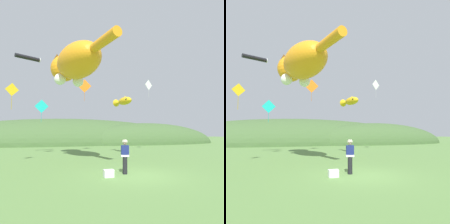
{
  "view_description": "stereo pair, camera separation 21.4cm",
  "coord_description": "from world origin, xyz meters",
  "views": [
    {
      "loc": [
        -4.53,
        -10.31,
        2.24
      ],
      "look_at": [
        0.0,
        4.0,
        3.53
      ],
      "focal_mm": 35.0,
      "sensor_mm": 36.0,
      "label": 1
    },
    {
      "loc": [
        -4.32,
        -10.37,
        2.24
      ],
      "look_at": [
        0.0,
        4.0,
        3.53
      ],
      "focal_mm": 35.0,
      "sensor_mm": 36.0,
      "label": 2
    }
  ],
  "objects": [
    {
      "name": "kite_tube_streamer",
      "position": [
        -5.93,
        9.92,
        8.7
      ],
      "size": [
        2.16,
        1.26,
        0.44
      ],
      "color": "black"
    },
    {
      "name": "kite_diamond_orange",
      "position": [
        -0.45,
        12.18,
        6.93
      ],
      "size": [
        1.42,
        0.2,
        2.33
      ],
      "color": "orange"
    },
    {
      "name": "ground_plane",
      "position": [
        0.0,
        0.0,
        0.0
      ],
      "size": [
        120.0,
        120.0,
        0.0
      ],
      "primitive_type": "plane",
      "color": "#5B8442"
    },
    {
      "name": "kite_giant_cat",
      "position": [
        -2.3,
        6.36,
        7.43
      ],
      "size": [
        3.98,
        9.76,
        3.01
      ],
      "color": "orange"
    },
    {
      "name": "picnic_cooler",
      "position": [
        -1.43,
        0.0,
        0.18
      ],
      "size": [
        0.49,
        0.33,
        0.36
      ],
      "color": "white",
      "rests_on": "ground"
    },
    {
      "name": "distant_hill_ridge",
      "position": [
        2.62,
        27.78,
        0.0
      ],
      "size": [
        49.95,
        16.18,
        8.68
      ],
      "color": "#426033",
      "rests_on": "ground"
    },
    {
      "name": "kite_spool",
      "position": [
        -1.1,
        0.94,
        0.11
      ],
      "size": [
        0.13,
        0.21,
        0.21
      ],
      "color": "olive",
      "rests_on": "ground"
    },
    {
      "name": "kite_diamond_teal",
      "position": [
        -4.7,
        11.37,
        4.54
      ],
      "size": [
        1.27,
        0.03,
        2.17
      ],
      "color": "#19BFBF"
    },
    {
      "name": "kite_diamond_white",
      "position": [
        6.81,
        11.72,
        7.41
      ],
      "size": [
        1.09,
        0.48,
        2.08
      ],
      "color": "white"
    },
    {
      "name": "kite_fish_windsock",
      "position": [
        2.73,
        9.09,
        5.05
      ],
      "size": [
        1.22,
        2.85,
        0.85
      ],
      "color": "gold"
    },
    {
      "name": "kite_diamond_gold",
      "position": [
        -6.56,
        5.38,
        4.95
      ],
      "size": [
        0.82,
        0.35,
        1.78
      ],
      "color": "yellow"
    },
    {
      "name": "festival_attendant",
      "position": [
        -0.4,
        0.49,
        0.95
      ],
      "size": [
        0.47,
        0.35,
        1.77
      ],
      "color": "black",
      "rests_on": "ground"
    }
  ]
}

